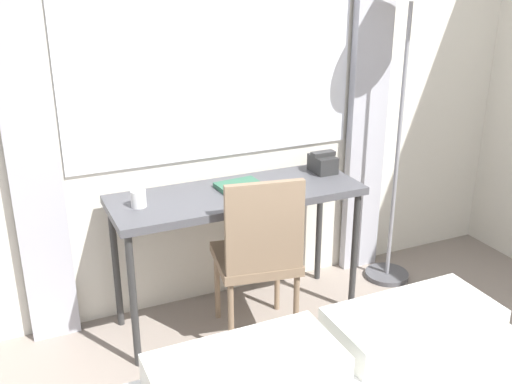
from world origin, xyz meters
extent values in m
cube|color=silver|center=(0.00, 3.27, 1.35)|extent=(5.17, 0.05, 2.70)
cube|color=white|center=(0.16, 3.24, 1.60)|extent=(1.60, 0.01, 1.50)
cube|color=#B2B2BC|center=(-0.78, 3.20, 1.30)|extent=(0.24, 0.06, 2.60)
cube|color=#B2B2BC|center=(1.10, 3.20, 1.30)|extent=(0.24, 0.06, 2.60)
cube|color=#4C4C51|center=(0.16, 2.96, 0.73)|extent=(1.30, 0.47, 0.04)
cylinder|color=#333333|center=(-0.45, 2.76, 0.35)|extent=(0.04, 0.04, 0.71)
cylinder|color=#333333|center=(0.77, 2.76, 0.35)|extent=(0.04, 0.04, 0.71)
cylinder|color=#333333|center=(-0.45, 3.15, 0.35)|extent=(0.04, 0.04, 0.71)
cylinder|color=#333333|center=(0.77, 3.15, 0.35)|extent=(0.04, 0.04, 0.71)
cube|color=#8C7259|center=(0.19, 2.80, 0.43)|extent=(0.46, 0.46, 0.05)
cube|color=#8C7259|center=(0.16, 2.62, 0.68)|extent=(0.38, 0.10, 0.45)
cylinder|color=#8C7259|center=(0.00, 2.66, 0.20)|extent=(0.03, 0.03, 0.40)
cylinder|color=#8C7259|center=(0.33, 2.60, 0.20)|extent=(0.03, 0.03, 0.40)
cylinder|color=#8C7259|center=(0.06, 2.99, 0.20)|extent=(0.03, 0.03, 0.40)
cylinder|color=#8C7259|center=(0.39, 2.94, 0.20)|extent=(0.03, 0.03, 0.40)
cube|color=silver|center=(-0.27, 1.84, 0.56)|extent=(0.65, 0.32, 0.12)
cube|color=silver|center=(0.42, 1.84, 0.56)|extent=(0.65, 0.32, 0.12)
cylinder|color=#4C4C51|center=(1.18, 2.98, 0.01)|extent=(0.27, 0.27, 0.03)
cylinder|color=gray|center=(1.18, 2.98, 0.84)|extent=(0.02, 0.02, 1.63)
cube|color=#2D2D2D|center=(0.72, 3.04, 0.79)|extent=(0.12, 0.16, 0.09)
cube|color=#2D2D2D|center=(0.72, 3.04, 0.85)|extent=(0.13, 0.05, 0.02)
cube|color=#33664C|center=(0.19, 3.00, 0.76)|extent=(0.24, 0.17, 0.02)
cube|color=white|center=(0.19, 3.00, 0.76)|extent=(0.22, 0.16, 0.01)
cylinder|color=white|center=(-0.34, 2.96, 0.79)|extent=(0.07, 0.07, 0.08)
camera|label=1|loc=(-0.93, 0.31, 1.85)|focal=42.00mm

